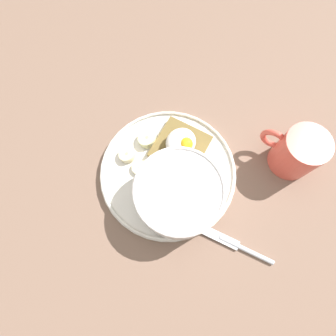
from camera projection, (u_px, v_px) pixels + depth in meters
ground_plane at (168, 175)px, 50.02cm from camera, size 120.00×120.00×2.00cm
plate at (168, 172)px, 48.32cm from camera, size 25.05×25.05×1.60cm
oatmeal_bowl at (178, 194)px, 43.29cm from camera, size 14.64×14.64×6.65cm
toast_slice at (180, 147)px, 48.84cm from camera, size 10.67×10.67×1.44cm
poached_egg at (182, 143)px, 46.74cm from camera, size 5.77×7.46×3.49cm
banana_slice_front at (140, 168)px, 47.89cm from camera, size 3.27×3.26×0.91cm
banana_slice_left at (147, 139)px, 49.28cm from camera, size 4.36×4.51×2.10cm
banana_slice_back at (127, 155)px, 48.42cm from camera, size 3.56×3.68×1.68cm
coffee_mug at (297, 152)px, 45.76cm from camera, size 7.71×11.06×8.46cm
knife at (237, 245)px, 44.49cm from camera, size 4.33×13.10×0.80cm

